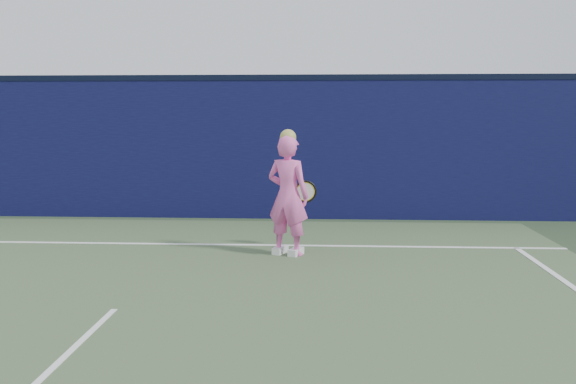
{
  "coord_description": "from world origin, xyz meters",
  "views": [
    {
      "loc": [
        2.01,
        -4.66,
        1.92
      ],
      "look_at": [
        1.57,
        3.46,
        0.86
      ],
      "focal_mm": 38.0,
      "sensor_mm": 36.0,
      "label": 1
    }
  ],
  "objects": [
    {
      "name": "backstop_wall",
      "position": [
        0.0,
        6.5,
        1.25
      ],
      "size": [
        24.0,
        0.4,
        2.5
      ],
      "primitive_type": "cube",
      "color": "#0C0C35",
      "rests_on": "ground"
    },
    {
      "name": "racket",
      "position": [
        1.76,
        3.9,
        0.81
      ],
      "size": [
        0.6,
        0.15,
        0.32
      ],
      "rotation": [
        0.0,
        0.0,
        -0.22
      ],
      "color": "black",
      "rests_on": "ground"
    },
    {
      "name": "player",
      "position": [
        1.57,
        3.46,
        0.82
      ],
      "size": [
        0.7,
        0.59,
        1.71
      ],
      "rotation": [
        0.0,
        0.0,
        2.74
      ],
      "color": "#FE63BD",
      "rests_on": "ground"
    },
    {
      "name": "wall_cap",
      "position": [
        0.0,
        6.5,
        2.55
      ],
      "size": [
        24.0,
        0.42,
        0.1
      ],
      "primitive_type": "cube",
      "color": "black",
      "rests_on": "backstop_wall"
    },
    {
      "name": "court_lines",
      "position": [
        0.0,
        -0.33,
        0.01
      ],
      "size": [
        11.0,
        12.04,
        0.01
      ],
      "color": "white",
      "rests_on": "court_surface"
    },
    {
      "name": "ground",
      "position": [
        0.0,
        0.0,
        0.0
      ],
      "size": [
        80.0,
        80.0,
        0.0
      ],
      "primitive_type": "plane",
      "color": "#334A2D",
      "rests_on": "ground"
    }
  ]
}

